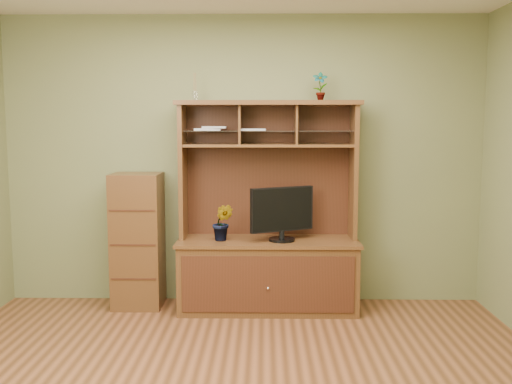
{
  "coord_description": "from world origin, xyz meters",
  "views": [
    {
      "loc": [
        0.2,
        -3.39,
        1.69
      ],
      "look_at": [
        0.13,
        1.2,
        1.14
      ],
      "focal_mm": 40.0,
      "sensor_mm": 36.0,
      "label": 1
    }
  ],
  "objects": [
    {
      "name": "room",
      "position": [
        0.0,
        0.0,
        1.35
      ],
      "size": [
        4.54,
        4.04,
        2.74
      ],
      "color": "#4F2D16",
      "rests_on": "ground"
    },
    {
      "name": "media_hutch",
      "position": [
        0.23,
        1.73,
        0.52
      ],
      "size": [
        1.66,
        0.61,
        1.9
      ],
      "color": "#4C2D15",
      "rests_on": "room"
    },
    {
      "name": "monitor",
      "position": [
        0.36,
        1.65,
        0.91
      ],
      "size": [
        0.57,
        0.32,
        0.49
      ],
      "rotation": [
        0.0,
        0.0,
        0.46
      ],
      "color": "black",
      "rests_on": "media_hutch"
    },
    {
      "name": "orchid_plant",
      "position": [
        -0.18,
        1.65,
        0.82
      ],
      "size": [
        0.21,
        0.18,
        0.33
      ],
      "primitive_type": "imported",
      "rotation": [
        0.0,
        0.0,
        -0.18
      ],
      "color": "#27551D",
      "rests_on": "media_hutch"
    },
    {
      "name": "top_plant",
      "position": [
        0.7,
        1.8,
        2.03
      ],
      "size": [
        0.15,
        0.11,
        0.26
      ],
      "primitive_type": "imported",
      "rotation": [
        0.0,
        0.0,
        -0.12
      ],
      "color": "#3E6724",
      "rests_on": "media_hutch"
    },
    {
      "name": "reed_diffuser",
      "position": [
        -0.43,
        1.8,
        2.0
      ],
      "size": [
        0.05,
        0.05,
        0.25
      ],
      "color": "silver",
      "rests_on": "media_hutch"
    },
    {
      "name": "magazines",
      "position": [
        -0.17,
        1.81,
        1.65
      ],
      "size": [
        0.66,
        0.21,
        0.04
      ],
      "color": "silver",
      "rests_on": "media_hutch"
    },
    {
      "name": "side_cabinet",
      "position": [
        -0.97,
        1.78,
        0.62
      ],
      "size": [
        0.44,
        0.41,
        1.24
      ],
      "color": "#4C2D15",
      "rests_on": "room"
    }
  ]
}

